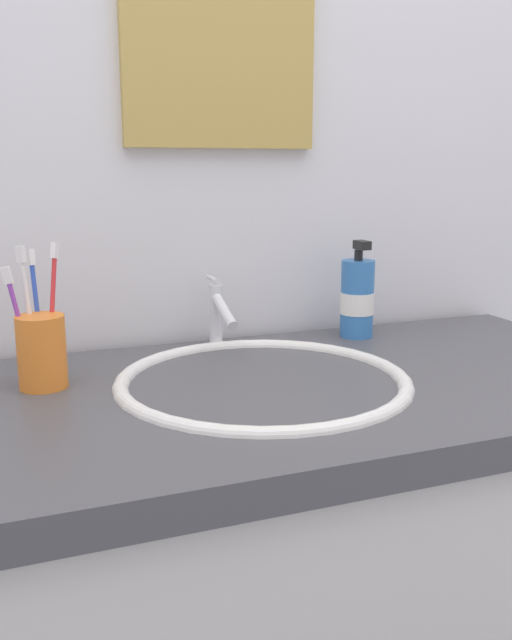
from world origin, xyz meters
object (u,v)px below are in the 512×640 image
object	(u,v)px
toothbrush_white	(28,306)
toothbrush_blue	(37,306)
toothbrush_red	(52,304)
toothbrush_purple	(19,318)
soap_dispenser	(357,299)
faucet	(218,312)
toothbrush_cup	(42,352)

from	to	relation	value
toothbrush_white	toothbrush_blue	bearing A→B (deg)	50.42
toothbrush_white	toothbrush_red	size ratio (longest dim) A/B	0.98
toothbrush_red	toothbrush_purple	distance (m)	0.05
toothbrush_white	toothbrush_blue	xyz separation A→B (m)	(0.01, 0.02, -0.00)
toothbrush_purple	soap_dispenser	bearing A→B (deg)	9.33
faucet	toothbrush_purple	world-z (taller)	toothbrush_purple
toothbrush_blue	toothbrush_red	bearing A→B (deg)	-25.88
toothbrush_blue	toothbrush_purple	bearing A→B (deg)	-136.50
toothbrush_cup	toothbrush_red	bearing A→B (deg)	48.53
toothbrush_white	toothbrush_red	xyz separation A→B (m)	(0.03, 0.00, 0.00)
toothbrush_cup	toothbrush_white	distance (m)	0.07
toothbrush_white	toothbrush_blue	distance (m)	0.02
toothbrush_cup	toothbrush_purple	distance (m)	0.06
toothbrush_red	toothbrush_blue	distance (m)	0.02
toothbrush_cup	soap_dispenser	size ratio (longest dim) A/B	0.59
toothbrush_cup	toothbrush_purple	world-z (taller)	toothbrush_purple
toothbrush_red	toothbrush_purple	world-z (taller)	toothbrush_red
toothbrush_purple	toothbrush_red	bearing A→B (deg)	17.13
toothbrush_red	soap_dispenser	distance (m)	0.57
toothbrush_purple	toothbrush_blue	world-z (taller)	toothbrush_blue
toothbrush_cup	toothbrush_red	size ratio (longest dim) A/B	0.53
toothbrush_red	toothbrush_purple	bearing A→B (deg)	-162.87
toothbrush_cup	toothbrush_blue	xyz separation A→B (m)	(-0.00, 0.03, 0.06)
toothbrush_red	soap_dispenser	size ratio (longest dim) A/B	1.11
toothbrush_cup	toothbrush_white	bearing A→B (deg)	124.58
faucet	toothbrush_blue	size ratio (longest dim) A/B	0.71
toothbrush_white	soap_dispenser	world-z (taller)	toothbrush_white
toothbrush_cup	toothbrush_blue	size ratio (longest dim) A/B	0.55
toothbrush_purple	faucet	bearing A→B (deg)	18.92
toothbrush_cup	soap_dispenser	xyz separation A→B (m)	(0.58, 0.11, 0.02)
faucet	toothbrush_red	world-z (taller)	toothbrush_red
toothbrush_cup	toothbrush_white	size ratio (longest dim) A/B	0.54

